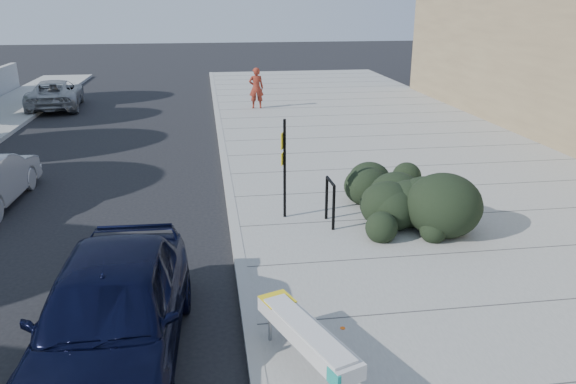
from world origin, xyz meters
name	(u,v)px	position (x,y,z in m)	size (l,w,h in m)	color
ground	(241,274)	(0.00, 0.00, 0.00)	(120.00, 120.00, 0.00)	black
sidewalk_near	(425,178)	(5.60, 5.00, 0.07)	(11.20, 50.00, 0.15)	gray
curb_near	(228,187)	(0.00, 5.00, 0.08)	(0.22, 50.00, 0.17)	#9E9E99
bench	(307,335)	(0.68, -3.14, 0.66)	(1.15, 2.15, 0.64)	gray
bike_rack	(330,198)	(2.12, 1.86, 0.77)	(0.08, 0.71, 1.04)	black
sign_post	(284,162)	(1.17, 2.46, 1.46)	(0.14, 0.25, 2.29)	black
hedge	(397,181)	(3.86, 2.50, 0.88)	(1.94, 3.87, 1.45)	black
sedan_navy	(111,313)	(-1.94, -2.48, 0.83)	(1.96, 4.88, 1.66)	black
suv_silver	(55,94)	(-7.50, 18.39, 0.67)	(2.23, 4.85, 1.35)	#989A9D
pedestrian	(256,88)	(1.84, 16.22, 1.07)	(0.67, 0.44, 1.85)	maroon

